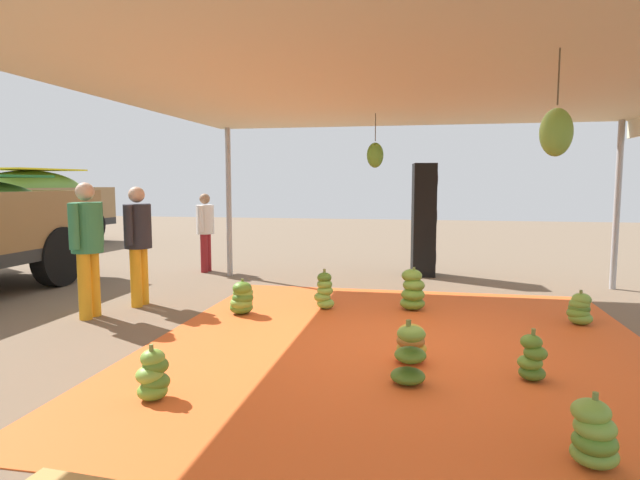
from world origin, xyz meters
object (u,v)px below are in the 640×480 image
(worker_0, at_px, (205,226))
(worker_2, at_px, (87,240))
(banana_bunch_0, at_px, (580,310))
(banana_bunch_5, at_px, (413,291))
(banana_bunch_8, at_px, (411,345))
(banana_bunch_1, at_px, (410,358))
(banana_bunch_6, at_px, (153,376))
(banana_bunch_7, at_px, (594,436))
(speaker_stack, at_px, (424,220))
(banana_bunch_3, at_px, (242,299))
(banana_bunch_2, at_px, (324,292))
(banana_bunch_4, at_px, (532,359))
(worker_1, at_px, (138,237))

(worker_0, relative_size, worker_2, 0.88)
(banana_bunch_0, bearing_deg, banana_bunch_5, 79.52)
(banana_bunch_8, bearing_deg, banana_bunch_1, -179.97)
(banana_bunch_1, relative_size, banana_bunch_8, 1.32)
(banana_bunch_6, bearing_deg, banana_bunch_7, -98.44)
(banana_bunch_0, bearing_deg, speaker_stack, 29.90)
(banana_bunch_1, bearing_deg, banana_bunch_3, 46.89)
(banana_bunch_7, distance_m, worker_0, 8.32)
(banana_bunch_2, bearing_deg, banana_bunch_7, -148.02)
(banana_bunch_6, bearing_deg, speaker_stack, -18.21)
(banana_bunch_4, height_order, worker_2, worker_2)
(banana_bunch_1, xyz_separation_m, banana_bunch_7, (-1.18, -1.14, -0.03))
(banana_bunch_5, relative_size, banana_bunch_6, 1.32)
(banana_bunch_7, bearing_deg, banana_bunch_4, 3.19)
(worker_0, bearing_deg, banana_bunch_7, -141.11)
(banana_bunch_6, bearing_deg, banana_bunch_1, -70.44)
(banana_bunch_4, bearing_deg, banana_bunch_8, 76.57)
(banana_bunch_4, bearing_deg, worker_1, 67.26)
(banana_bunch_1, xyz_separation_m, banana_bunch_4, (0.29, -1.05, -0.04))
(worker_2, height_order, speaker_stack, speaker_stack)
(banana_bunch_0, relative_size, banana_bunch_6, 0.95)
(banana_bunch_3, distance_m, banana_bunch_4, 3.74)
(banana_bunch_1, height_order, banana_bunch_7, banana_bunch_1)
(banana_bunch_4, distance_m, speaker_stack, 5.54)
(banana_bunch_3, xyz_separation_m, speaker_stack, (3.60, -2.33, 0.83))
(banana_bunch_7, xyz_separation_m, worker_0, (6.45, 5.20, 0.68))
(banana_bunch_8, bearing_deg, banana_bunch_4, -103.43)
(banana_bunch_0, xyz_separation_m, banana_bunch_3, (-0.30, 4.22, 0.03))
(banana_bunch_1, xyz_separation_m, worker_2, (1.58, 4.11, 0.77))
(banana_bunch_3, distance_m, speaker_stack, 4.36)
(banana_bunch_8, bearing_deg, banana_bunch_2, 30.78)
(banana_bunch_0, relative_size, banana_bunch_2, 0.77)
(worker_1, relative_size, speaker_stack, 0.80)
(banana_bunch_4, bearing_deg, banana_bunch_5, 23.71)
(banana_bunch_0, relative_size, speaker_stack, 0.20)
(banana_bunch_2, xyz_separation_m, banana_bunch_6, (-3.31, 0.79, -0.05))
(worker_0, xyz_separation_m, worker_1, (-2.93, -0.23, 0.09))
(banana_bunch_3, height_order, banana_bunch_8, banana_bunch_3)
(banana_bunch_8, height_order, speaker_stack, speaker_stack)
(banana_bunch_2, distance_m, banana_bunch_5, 1.20)
(banana_bunch_7, xyz_separation_m, speaker_stack, (6.86, 1.04, 0.84))
(banana_bunch_3, distance_m, worker_0, 3.74)
(banana_bunch_6, bearing_deg, banana_bunch_8, -57.91)
(banana_bunch_8, bearing_deg, banana_bunch_5, 0.79)
(banana_bunch_1, distance_m, banana_bunch_6, 2.13)
(worker_1, distance_m, speaker_stack, 5.16)
(banana_bunch_2, bearing_deg, worker_0, 46.77)
(banana_bunch_2, height_order, banana_bunch_7, banana_bunch_2)
(banana_bunch_5, xyz_separation_m, worker_1, (-0.42, 3.80, 0.71))
(banana_bunch_2, xyz_separation_m, worker_1, (-0.25, 2.61, 0.73))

